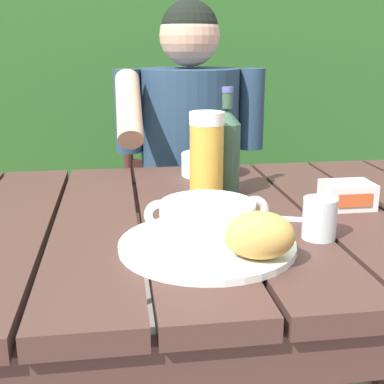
% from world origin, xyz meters
% --- Properties ---
extents(dining_table, '(1.50, 0.85, 0.75)m').
position_xyz_m(dining_table, '(-0.00, 0.00, 0.66)').
color(dining_table, '#472D27').
rests_on(dining_table, ground_plane).
extents(hedge_backdrop, '(3.10, 0.93, 2.63)m').
position_xyz_m(hedge_backdrop, '(-0.10, 1.84, 1.18)').
color(hedge_backdrop, '#285822').
rests_on(hedge_backdrop, ground_plane).
extents(chair_near_diner, '(0.43, 0.45, 0.94)m').
position_xyz_m(chair_near_diner, '(0.12, 0.86, 0.47)').
color(chair_near_diner, '#41211C').
rests_on(chair_near_diner, ground_plane).
extents(person_eating, '(0.48, 0.47, 1.21)m').
position_xyz_m(person_eating, '(0.11, 0.66, 0.71)').
color(person_eating, navy).
rests_on(person_eating, ground_plane).
extents(serving_plate, '(0.30, 0.30, 0.01)m').
position_xyz_m(serving_plate, '(0.02, -0.18, 0.75)').
color(serving_plate, white).
rests_on(serving_plate, dining_table).
extents(soup_bowl, '(0.21, 0.16, 0.08)m').
position_xyz_m(soup_bowl, '(0.02, -0.18, 0.79)').
color(soup_bowl, white).
rests_on(soup_bowl, serving_plate).
extents(bread_roll, '(0.13, 0.11, 0.07)m').
position_xyz_m(bread_roll, '(0.09, -0.26, 0.79)').
color(bread_roll, gold).
rests_on(bread_roll, serving_plate).
extents(beer_glass, '(0.07, 0.07, 0.19)m').
position_xyz_m(beer_glass, '(0.07, 0.09, 0.84)').
color(beer_glass, gold).
rests_on(beer_glass, dining_table).
extents(beer_bottle, '(0.06, 0.06, 0.24)m').
position_xyz_m(beer_bottle, '(0.12, 0.15, 0.85)').
color(beer_bottle, '#34553F').
rests_on(beer_bottle, dining_table).
extents(water_glass_small, '(0.06, 0.06, 0.07)m').
position_xyz_m(water_glass_small, '(0.22, -0.16, 0.78)').
color(water_glass_small, silver).
rests_on(water_glass_small, dining_table).
extents(butter_tub, '(0.10, 0.08, 0.05)m').
position_xyz_m(butter_tub, '(0.35, -0.00, 0.77)').
color(butter_tub, white).
rests_on(butter_tub, dining_table).
extents(table_knife, '(0.16, 0.07, 0.01)m').
position_xyz_m(table_knife, '(0.17, -0.05, 0.75)').
color(table_knife, silver).
rests_on(table_knife, dining_table).
extents(diner_bowl, '(0.15, 0.15, 0.06)m').
position_xyz_m(diner_bowl, '(0.12, 0.32, 0.77)').
color(diner_bowl, white).
rests_on(diner_bowl, dining_table).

